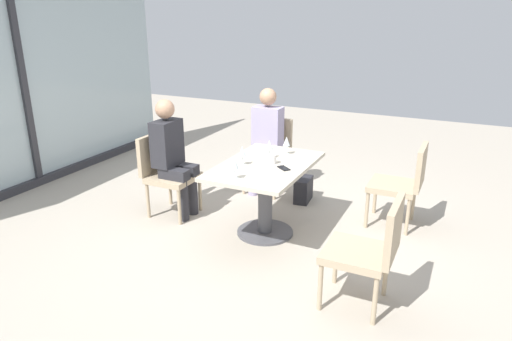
# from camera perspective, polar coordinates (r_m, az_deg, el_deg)

# --- Properties ---
(ground_plane) EXTENTS (12.00, 12.00, 0.00)m
(ground_plane) POSITION_cam_1_polar(r_m,az_deg,el_deg) (4.68, 1.12, -7.71)
(ground_plane) COLOR #A89E8E
(window_wall_backdrop) EXTENTS (4.80, 0.10, 2.70)m
(window_wall_backdrop) POSITION_cam_1_polar(r_m,az_deg,el_deg) (6.27, -26.80, 8.90)
(window_wall_backdrop) COLOR #A4B7BC
(window_wall_backdrop) RESTS_ON ground_plane
(dining_table_main) EXTENTS (1.24, 0.80, 0.73)m
(dining_table_main) POSITION_cam_1_polar(r_m,az_deg,el_deg) (4.46, 1.16, -1.62)
(dining_table_main) COLOR #BCB29E
(dining_table_main) RESTS_ON ground_plane
(chair_far_right) EXTENTS (0.50, 0.46, 0.87)m
(chair_far_right) POSITION_cam_1_polar(r_m,az_deg,el_deg) (5.63, 1.64, 2.51)
(chair_far_right) COLOR tan
(chair_far_right) RESTS_ON ground_plane
(chair_near_window) EXTENTS (0.46, 0.51, 0.87)m
(chair_near_window) POSITION_cam_1_polar(r_m,az_deg,el_deg) (5.05, -11.14, 0.10)
(chair_near_window) COLOR tan
(chair_near_window) RESTS_ON ground_plane
(chair_front_right) EXTENTS (0.46, 0.50, 0.87)m
(chair_front_right) POSITION_cam_1_polar(r_m,az_deg,el_deg) (4.87, 17.73, -1.17)
(chair_front_right) COLOR tan
(chair_front_right) RESTS_ON ground_plane
(chair_front_left) EXTENTS (0.46, 0.50, 0.87)m
(chair_front_left) POSITION_cam_1_polar(r_m,az_deg,el_deg) (3.49, 13.91, -9.15)
(chair_front_left) COLOR tan
(chair_front_left) RESTS_ON ground_plane
(person_far_right) EXTENTS (0.39, 0.34, 1.26)m
(person_far_right) POSITION_cam_1_polar(r_m,az_deg,el_deg) (5.48, 1.19, 4.25)
(person_far_right) COLOR #9E93B7
(person_far_right) RESTS_ON ground_plane
(person_near_window) EXTENTS (0.34, 0.39, 1.26)m
(person_near_window) POSITION_cam_1_polar(r_m,az_deg,el_deg) (4.92, -10.27, 2.16)
(person_near_window) COLOR #28282D
(person_near_window) RESTS_ON ground_plane
(wine_glass_0) EXTENTS (0.07, 0.07, 0.18)m
(wine_glass_0) POSITION_cam_1_polar(r_m,az_deg,el_deg) (3.98, -2.66, 0.77)
(wine_glass_0) COLOR silver
(wine_glass_0) RESTS_ON dining_table_main
(wine_glass_1) EXTENTS (0.07, 0.07, 0.18)m
(wine_glass_1) POSITION_cam_1_polar(r_m,az_deg,el_deg) (4.33, -1.71, 2.36)
(wine_glass_1) COLOR silver
(wine_glass_1) RESTS_ON dining_table_main
(wine_glass_2) EXTENTS (0.07, 0.07, 0.18)m
(wine_glass_2) POSITION_cam_1_polar(r_m,az_deg,el_deg) (4.53, 1.67, 3.11)
(wine_glass_2) COLOR silver
(wine_glass_2) RESTS_ON dining_table_main
(wine_glass_3) EXTENTS (0.07, 0.07, 0.18)m
(wine_glass_3) POSITION_cam_1_polar(r_m,az_deg,el_deg) (4.67, 3.79, 3.56)
(wine_glass_3) COLOR silver
(wine_glass_3) RESTS_ON dining_table_main
(coffee_cup) EXTENTS (0.08, 0.08, 0.09)m
(coffee_cup) POSITION_cam_1_polar(r_m,az_deg,el_deg) (4.40, 2.02, 1.41)
(coffee_cup) COLOR white
(coffee_cup) RESTS_ON dining_table_main
(cell_phone_on_table) EXTENTS (0.15, 0.16, 0.01)m
(cell_phone_on_table) POSITION_cam_1_polar(r_m,az_deg,el_deg) (4.28, 3.44, 0.29)
(cell_phone_on_table) COLOR black
(cell_phone_on_table) RESTS_ON dining_table_main
(handbag_0) EXTENTS (0.31, 0.19, 0.28)m
(handbag_0) POSITION_cam_1_polar(r_m,az_deg,el_deg) (5.40, 5.86, -2.36)
(handbag_0) COLOR #232328
(handbag_0) RESTS_ON ground_plane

